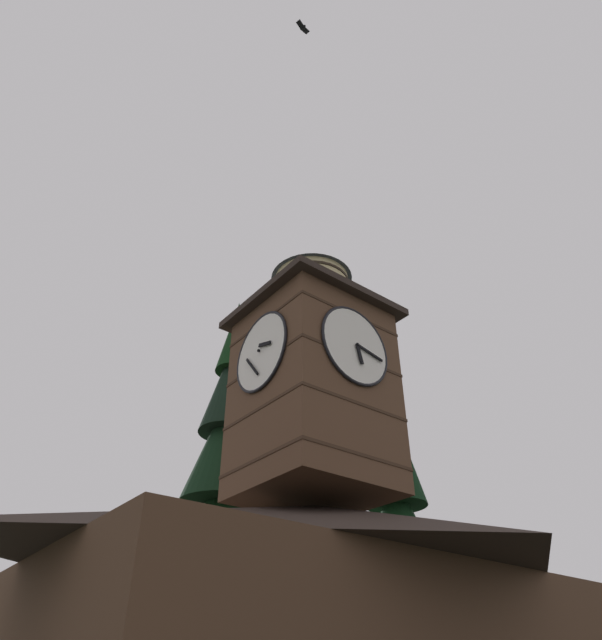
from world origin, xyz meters
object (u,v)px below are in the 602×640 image
pine_tree_aside (400,550)px  flying_bird_high (303,28)px  moon (153,587)px  pine_tree_behind (223,512)px  clock_tower (313,377)px  building_main (321,632)px

pine_tree_aside → flying_bird_high: 21.34m
moon → pine_tree_behind: bearing=69.4°
moon → flying_bird_high: size_ratio=3.58×
pine_tree_aside → pine_tree_behind: bearing=-17.4°
pine_tree_aside → flying_bird_high: flying_bird_high is taller
pine_tree_aside → moon: 38.12m
pine_tree_behind → pine_tree_aside: pine_tree_aside is taller
clock_tower → pine_tree_behind: 7.84m
pine_tree_aside → moon: size_ratio=8.84×
pine_tree_behind → flying_bird_high: flying_bird_high is taller
clock_tower → moon: bearing=-108.7°
building_main → flying_bird_high: size_ratio=26.42×
clock_tower → flying_bird_high: (3.85, 4.42, 10.92)m
building_main → clock_tower: 7.45m
moon → flying_bird_high: flying_bird_high is taller
clock_tower → flying_bird_high: bearing=48.9°
clock_tower → pine_tree_behind: bearing=-99.3°
clock_tower → pine_tree_aside: bearing=-150.9°
pine_tree_aside → flying_bird_high: bearing=36.4°
building_main → pine_tree_behind: bearing=-95.5°
building_main → flying_bird_high: bearing=48.0°
flying_bird_high → building_main: bearing=-132.0°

